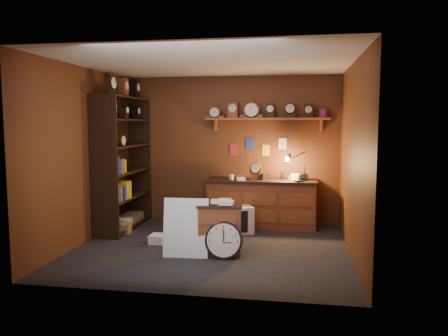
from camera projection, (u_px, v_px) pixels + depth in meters
floor at (211, 248)px, 6.49m from camera, size 4.00×4.00×0.00m
room_shell at (215, 132)px, 6.41m from camera, size 4.02×3.62×2.71m
shelving_unit at (121, 157)px, 7.61m from camera, size 0.47×1.60×2.58m
workbench at (262, 200)px, 7.78m from camera, size 1.95×0.66×1.36m
low_cabinet at (220, 226)px, 6.22m from camera, size 0.68×0.60×0.80m
big_round_clock at (224, 240)px, 5.95m from camera, size 0.52×0.17×0.52m
white_panel at (186, 256)px, 6.08m from camera, size 0.64×0.21×0.83m
mini_fridge at (239, 219)px, 7.39m from camera, size 0.56×0.58×0.45m
floor_box_a at (122, 228)px, 7.34m from camera, size 0.29×0.25×0.17m
floor_box_b at (158, 239)px, 6.74m from camera, size 0.23×0.27×0.13m
floor_box_c at (206, 238)px, 6.75m from camera, size 0.25×0.22×0.17m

